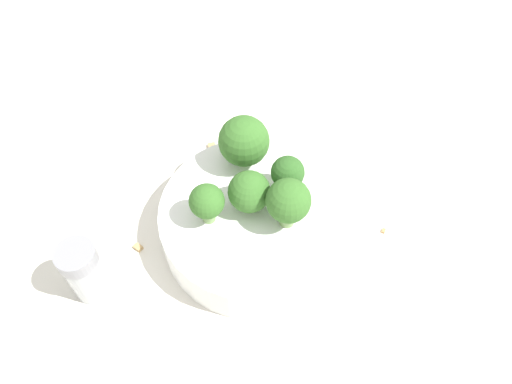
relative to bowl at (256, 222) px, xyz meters
name	(u,v)px	position (x,y,z in m)	size (l,w,h in m)	color
ground_plane	(256,234)	(0.00, 0.00, -0.02)	(3.00, 3.00, 0.00)	silver
bowl	(256,222)	(0.00, 0.00, 0.00)	(0.21, 0.21, 0.05)	white
broccoli_floret_0	(248,193)	(-0.01, 0.00, 0.05)	(0.05, 0.05, 0.05)	#7A9E5B
broccoli_floret_1	(288,174)	(0.02, 0.04, 0.06)	(0.04, 0.04, 0.05)	#7A9E5B
broccoli_floret_2	(207,202)	(-0.04, -0.03, 0.06)	(0.04, 0.04, 0.05)	#7A9E5B
broccoli_floret_3	(288,202)	(0.04, 0.00, 0.06)	(0.05, 0.05, 0.06)	#7A9E5B
broccoli_floret_4	(244,141)	(-0.04, 0.05, 0.06)	(0.06, 0.06, 0.07)	#8EB770
pepper_shaker	(85,271)	(-0.13, -0.14, 0.02)	(0.04, 0.04, 0.08)	#B2B7BC
almond_crumb_0	(138,246)	(-0.11, -0.08, -0.02)	(0.01, 0.01, 0.01)	tan
almond_crumb_1	(384,230)	(0.13, 0.07, -0.02)	(0.01, 0.00, 0.01)	#AD7F4C
almond_crumb_2	(212,144)	(-0.11, 0.09, -0.02)	(0.01, 0.01, 0.01)	tan
almond_crumb_3	(206,153)	(-0.11, 0.08, -0.02)	(0.01, 0.01, 0.01)	#AD7F4C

